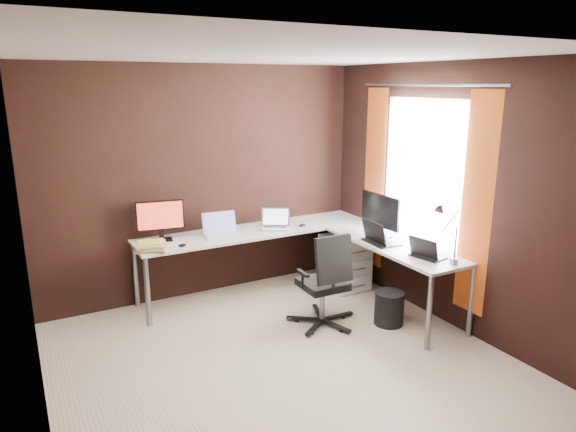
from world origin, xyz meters
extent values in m
cube|color=beige|center=(0.00, 0.00, 0.00)|extent=(3.60, 3.60, 0.00)
cube|color=white|center=(0.00, 0.00, 2.50)|extent=(3.60, 3.60, 0.00)
cube|color=black|center=(0.00, 1.80, 1.25)|extent=(3.60, 0.00, 2.50)
cube|color=black|center=(0.00, -1.80, 1.25)|extent=(3.60, 0.00, 2.50)
cube|color=black|center=(-1.80, 0.00, 1.25)|extent=(0.00, 3.60, 2.50)
cube|color=black|center=(1.80, 0.00, 1.25)|extent=(0.00, 3.60, 2.50)
cube|color=white|center=(1.79, 0.35, 1.45)|extent=(0.00, 1.00, 1.30)
cube|color=#C44D17|center=(1.75, -0.38, 1.25)|extent=(0.01, 0.35, 2.00)
cube|color=#C44D17|center=(1.75, 1.07, 1.25)|extent=(0.01, 0.35, 2.00)
cylinder|color=slate|center=(1.75, 0.35, 2.28)|extent=(0.02, 1.90, 0.02)
cube|color=silver|center=(0.48, 1.50, 0.71)|extent=(2.65, 0.60, 0.03)
cube|color=silver|center=(1.50, 0.38, 0.71)|extent=(0.60, 1.65, 0.03)
cylinder|color=slate|center=(-0.81, 1.24, 0.35)|extent=(0.05, 0.05, 0.70)
cylinder|color=slate|center=(-0.81, 1.76, 0.35)|extent=(0.05, 0.05, 0.70)
cylinder|color=slate|center=(1.24, -0.41, 0.35)|extent=(0.05, 0.05, 0.70)
cylinder|color=slate|center=(1.76, -0.41, 0.35)|extent=(0.05, 0.05, 0.70)
cylinder|color=slate|center=(1.76, 1.76, 0.35)|extent=(0.05, 0.05, 0.70)
cube|color=silver|center=(1.43, 1.15, 0.30)|extent=(0.42, 0.50, 0.60)
cube|color=black|center=(-0.55, 1.60, 0.74)|extent=(0.23, 0.17, 0.01)
cube|color=black|center=(-0.54, 1.62, 0.79)|extent=(0.05, 0.04, 0.10)
cube|color=black|center=(-0.54, 1.62, 0.99)|extent=(0.48, 0.11, 0.31)
cube|color=red|center=(-0.55, 1.61, 0.99)|extent=(0.44, 0.08, 0.28)
cube|color=black|center=(1.52, 0.64, 0.74)|extent=(0.14, 0.22, 0.01)
cube|color=black|center=(1.50, 0.64, 0.79)|extent=(0.03, 0.05, 0.10)
cube|color=black|center=(1.50, 0.64, 1.01)|extent=(0.05, 0.56, 0.35)
cube|color=#2127A3|center=(1.51, 0.64, 1.01)|extent=(0.03, 0.53, 0.32)
cube|color=silver|center=(0.05, 1.45, 0.74)|extent=(0.38, 0.29, 0.02)
cube|color=silver|center=(0.06, 1.55, 0.86)|extent=(0.36, 0.11, 0.22)
cube|color=#624F8F|center=(0.06, 1.54, 0.86)|extent=(0.32, 0.09, 0.19)
cube|color=silver|center=(0.68, 1.44, 0.74)|extent=(0.39, 0.36, 0.02)
cube|color=silver|center=(0.72, 1.51, 0.84)|extent=(0.30, 0.22, 0.20)
cube|color=white|center=(0.72, 1.51, 0.84)|extent=(0.27, 0.19, 0.17)
cube|color=black|center=(1.39, 0.46, 0.74)|extent=(0.27, 0.38, 0.02)
cube|color=black|center=(1.29, 0.47, 0.86)|extent=(0.09, 0.37, 0.23)
cube|color=#181C3B|center=(1.29, 0.47, 0.86)|extent=(0.07, 0.32, 0.19)
cube|color=black|center=(1.49, -0.09, 0.74)|extent=(0.26, 0.34, 0.02)
cube|color=black|center=(1.41, -0.11, 0.84)|extent=(0.11, 0.31, 0.19)
cube|color=#D3617D|center=(1.41, -0.11, 0.84)|extent=(0.10, 0.27, 0.16)
cube|color=#968350|center=(-0.72, 1.33, 0.74)|extent=(0.35, 0.32, 0.03)
cube|color=yellow|center=(-0.72, 1.33, 0.77)|extent=(0.31, 0.28, 0.02)
cube|color=white|center=(-0.72, 1.33, 0.79)|extent=(0.32, 0.28, 0.02)
cube|color=yellow|center=(-0.72, 1.33, 0.81)|extent=(0.28, 0.23, 0.02)
ellipsoid|color=black|center=(-0.42, 1.30, 0.75)|extent=(0.09, 0.07, 0.03)
ellipsoid|color=black|center=(0.98, 1.36, 0.75)|extent=(0.09, 0.06, 0.03)
cylinder|color=slate|center=(1.56, -0.35, 0.76)|extent=(0.07, 0.07, 0.05)
cylinder|color=slate|center=(1.56, -0.35, 0.93)|extent=(0.02, 0.02, 0.29)
cylinder|color=slate|center=(1.51, -0.32, 1.13)|extent=(0.02, 0.16, 0.22)
cone|color=slate|center=(1.46, -0.25, 1.20)|extent=(0.09, 0.12, 0.12)
cylinder|color=slate|center=(0.69, 0.47, 0.22)|extent=(0.05, 0.05, 0.34)
cube|color=black|center=(0.69, 0.47, 0.41)|extent=(0.42, 0.42, 0.07)
cube|color=black|center=(0.69, 0.27, 0.72)|extent=(0.37, 0.11, 0.44)
cylinder|color=black|center=(1.26, 0.15, 0.17)|extent=(0.36, 0.36, 0.33)
camera|label=1|loc=(-1.82, -3.44, 2.30)|focal=32.00mm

